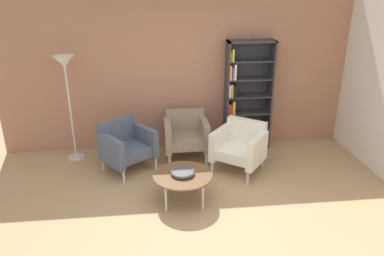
{
  "coord_description": "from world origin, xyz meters",
  "views": [
    {
      "loc": [
        -0.62,
        -3.75,
        2.79
      ],
      "look_at": [
        -0.1,
        0.84,
        0.95
      ],
      "focal_mm": 34.41,
      "sensor_mm": 36.0,
      "label": 1
    }
  ],
  "objects_px": {
    "armchair_by_bookshelf": "(126,145)",
    "coffee_table_low": "(183,176)",
    "decorative_bowl": "(183,172)",
    "armchair_spare_guest": "(186,134)",
    "bookshelf_tall": "(244,97)",
    "floor_lamp_torchiere": "(66,74)",
    "armchair_near_window": "(240,146)"
  },
  "relations": [
    {
      "from": "bookshelf_tall",
      "to": "armchair_spare_guest",
      "type": "height_order",
      "value": "bookshelf_tall"
    },
    {
      "from": "armchair_spare_guest",
      "to": "floor_lamp_torchiere",
      "type": "relative_size",
      "value": 0.45
    },
    {
      "from": "decorative_bowl",
      "to": "armchair_by_bookshelf",
      "type": "height_order",
      "value": "armchair_by_bookshelf"
    },
    {
      "from": "armchair_spare_guest",
      "to": "armchair_near_window",
      "type": "distance_m",
      "value": 0.97
    },
    {
      "from": "armchair_by_bookshelf",
      "to": "armchair_spare_guest",
      "type": "bearing_deg",
      "value": -18.35
    },
    {
      "from": "bookshelf_tall",
      "to": "coffee_table_low",
      "type": "distance_m",
      "value": 2.17
    },
    {
      "from": "floor_lamp_torchiere",
      "to": "coffee_table_low",
      "type": "bearing_deg",
      "value": -41.86
    },
    {
      "from": "armchair_by_bookshelf",
      "to": "decorative_bowl",
      "type": "bearing_deg",
      "value": -88.76
    },
    {
      "from": "bookshelf_tall",
      "to": "armchair_near_window",
      "type": "height_order",
      "value": "bookshelf_tall"
    },
    {
      "from": "armchair_near_window",
      "to": "floor_lamp_torchiere",
      "type": "relative_size",
      "value": 0.55
    },
    {
      "from": "coffee_table_low",
      "to": "decorative_bowl",
      "type": "bearing_deg",
      "value": 180.0
    },
    {
      "from": "armchair_spare_guest",
      "to": "decorative_bowl",
      "type": "bearing_deg",
      "value": -97.15
    },
    {
      "from": "decorative_bowl",
      "to": "armchair_by_bookshelf",
      "type": "bearing_deg",
      "value": 128.11
    },
    {
      "from": "coffee_table_low",
      "to": "armchair_by_bookshelf",
      "type": "relative_size",
      "value": 0.84
    },
    {
      "from": "bookshelf_tall",
      "to": "floor_lamp_torchiere",
      "type": "height_order",
      "value": "bookshelf_tall"
    },
    {
      "from": "decorative_bowl",
      "to": "armchair_near_window",
      "type": "bearing_deg",
      "value": 39.22
    },
    {
      "from": "floor_lamp_torchiere",
      "to": "armchair_spare_guest",
      "type": "bearing_deg",
      "value": -5.02
    },
    {
      "from": "decorative_bowl",
      "to": "armchair_spare_guest",
      "type": "distance_m",
      "value": 1.36
    },
    {
      "from": "armchair_near_window",
      "to": "armchair_by_bookshelf",
      "type": "xyz_separation_m",
      "value": [
        -1.77,
        0.23,
        0.0
      ]
    },
    {
      "from": "bookshelf_tall",
      "to": "decorative_bowl",
      "type": "xyz_separation_m",
      "value": [
        -1.23,
        -1.69,
        -0.49
      ]
    },
    {
      "from": "armchair_by_bookshelf",
      "to": "bookshelf_tall",
      "type": "bearing_deg",
      "value": -18.62
    },
    {
      "from": "decorative_bowl",
      "to": "armchair_spare_guest",
      "type": "xyz_separation_m",
      "value": [
        0.18,
        1.35,
        -0.02
      ]
    },
    {
      "from": "bookshelf_tall",
      "to": "armchair_spare_guest",
      "type": "distance_m",
      "value": 1.22
    },
    {
      "from": "armchair_by_bookshelf",
      "to": "coffee_table_low",
      "type": "bearing_deg",
      "value": -88.76
    },
    {
      "from": "armchair_by_bookshelf",
      "to": "floor_lamp_torchiere",
      "type": "relative_size",
      "value": 0.54
    },
    {
      "from": "decorative_bowl",
      "to": "armchair_by_bookshelf",
      "type": "xyz_separation_m",
      "value": [
        -0.8,
        1.02,
        -0.02
      ]
    },
    {
      "from": "bookshelf_tall",
      "to": "decorative_bowl",
      "type": "height_order",
      "value": "bookshelf_tall"
    },
    {
      "from": "bookshelf_tall",
      "to": "armchair_by_bookshelf",
      "type": "bearing_deg",
      "value": -161.75
    },
    {
      "from": "bookshelf_tall",
      "to": "floor_lamp_torchiere",
      "type": "relative_size",
      "value": 1.09
    },
    {
      "from": "decorative_bowl",
      "to": "floor_lamp_torchiere",
      "type": "relative_size",
      "value": 0.18
    },
    {
      "from": "armchair_spare_guest",
      "to": "armchair_by_bookshelf",
      "type": "xyz_separation_m",
      "value": [
        -0.98,
        -0.33,
        0.0
      ]
    },
    {
      "from": "coffee_table_low",
      "to": "floor_lamp_torchiere",
      "type": "distance_m",
      "value": 2.51
    }
  ]
}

